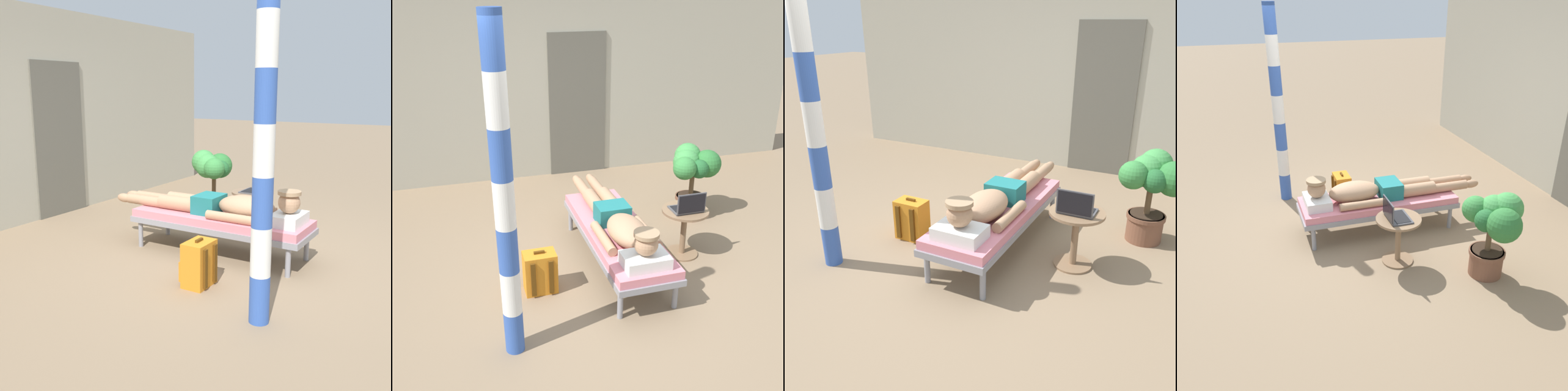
# 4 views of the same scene
# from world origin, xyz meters

# --- Properties ---
(ground_plane) EXTENTS (40.00, 40.00, 0.00)m
(ground_plane) POSITION_xyz_m (0.00, 0.00, 0.00)
(ground_plane) COLOR #8C7256
(lounge_chair) EXTENTS (0.62, 1.88, 0.42)m
(lounge_chair) POSITION_xyz_m (0.10, 0.18, 0.35)
(lounge_chair) COLOR gray
(lounge_chair) RESTS_ON ground
(person_reclining) EXTENTS (0.53, 2.17, 0.33)m
(person_reclining) POSITION_xyz_m (0.10, 0.12, 0.52)
(person_reclining) COLOR white
(person_reclining) RESTS_ON lounge_chair
(side_table) EXTENTS (0.48, 0.48, 0.52)m
(side_table) POSITION_xyz_m (0.85, 0.17, 0.36)
(side_table) COLOR #8C6B4C
(side_table) RESTS_ON ground
(laptop) EXTENTS (0.31, 0.24, 0.23)m
(laptop) POSITION_xyz_m (0.85, 0.12, 0.58)
(laptop) COLOR #4C4C51
(laptop) RESTS_ON side_table
(backpack) EXTENTS (0.30, 0.26, 0.42)m
(backpack) POSITION_xyz_m (-0.73, -0.05, 0.20)
(backpack) COLOR orange
(backpack) RESTS_ON ground
(potted_plant) EXTENTS (0.65, 0.55, 0.90)m
(potted_plant) POSITION_xyz_m (1.35, 0.98, 0.57)
(potted_plant) COLOR brown
(potted_plant) RESTS_ON ground
(porch_post) EXTENTS (0.15, 0.15, 2.54)m
(porch_post) POSITION_xyz_m (-1.09, -0.78, 1.27)
(porch_post) COLOR #3359B2
(porch_post) RESTS_ON ground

